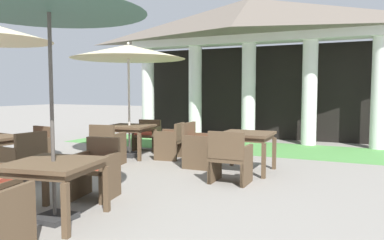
{
  "coord_description": "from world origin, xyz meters",
  "views": [
    {
      "loc": [
        3.25,
        -2.97,
        1.55
      ],
      "look_at": [
        0.32,
        3.37,
        1.01
      ],
      "focal_mm": 35.07,
      "sensor_mm": 36.0,
      "label": 1
    }
  ],
  "objects": [
    {
      "name": "patio_chair_mid_left_south",
      "position": [
        -1.63,
        3.35,
        0.42
      ],
      "size": [
        0.65,
        0.63,
        0.86
      ],
      "rotation": [
        0.0,
        0.0,
        0.14
      ],
      "color": "brown",
      "rests_on": "ground"
    },
    {
      "name": "patio_chair_mid_right_west",
      "position": [
        0.2,
        3.93,
        0.42
      ],
      "size": [
        0.58,
        0.59,
        0.91
      ],
      "rotation": [
        0.0,
        0.0,
        -1.56
      ],
      "color": "brown",
      "rests_on": "ground"
    },
    {
      "name": "lawn_strip",
      "position": [
        0.0,
        6.92,
        0.0
      ],
      "size": [
        10.17,
        2.44,
        0.01
      ],
      "primitive_type": "cube",
      "color": "#519347",
      "rests_on": "ground"
    },
    {
      "name": "patio_table_mid_left",
      "position": [
        -1.78,
        4.37,
        0.65
      ],
      "size": [
        1.13,
        1.13,
        0.74
      ],
      "rotation": [
        0.0,
        0.0,
        0.14
      ],
      "color": "brown",
      "rests_on": "ground"
    },
    {
      "name": "patio_table_near_foreground",
      "position": [
        -0.1,
        0.33,
        0.62
      ],
      "size": [
        1.13,
        1.13,
        0.72
      ],
      "rotation": [
        0.0,
        0.0,
        0.18
      ],
      "color": "brown",
      "rests_on": "ground"
    },
    {
      "name": "patio_chair_mid_left_north",
      "position": [
        -1.92,
        5.4,
        0.39
      ],
      "size": [
        0.7,
        0.59,
        0.79
      ],
      "rotation": [
        0.0,
        0.0,
        -3.0
      ],
      "color": "brown",
      "rests_on": "ground"
    },
    {
      "name": "background_pavilion",
      "position": [
        -0.0,
        8.27,
        3.26
      ],
      "size": [
        8.37,
        2.43,
        4.32
      ],
      "color": "white",
      "rests_on": "ground"
    },
    {
      "name": "patio_chair_far_back_north",
      "position": [
        -2.84,
        2.58,
        0.39
      ],
      "size": [
        0.66,
        0.56,
        0.82
      ],
      "rotation": [
        0.0,
        0.0,
        -3.24
      ],
      "color": "brown",
      "rests_on": "ground"
    },
    {
      "name": "patio_chair_near_foreground_north",
      "position": [
        -0.27,
        1.31,
        0.41
      ],
      "size": [
        0.64,
        0.66,
        0.86
      ],
      "rotation": [
        0.0,
        0.0,
        -2.97
      ],
      "color": "brown",
      "rests_on": "ground"
    },
    {
      "name": "patio_umbrella_mid_left",
      "position": [
        -1.78,
        4.37,
        2.44
      ],
      "size": [
        2.65,
        2.65,
        2.68
      ],
      "color": "#2D2D2D",
      "rests_on": "ground"
    },
    {
      "name": "patio_chair_mid_right_south",
      "position": [
        1.22,
        2.94,
        0.41
      ],
      "size": [
        0.64,
        0.55,
        0.89
      ],
      "rotation": [
        0.0,
        0.0,
        0.01
      ],
      "color": "brown",
      "rests_on": "ground"
    },
    {
      "name": "ground_plane",
      "position": [
        0.0,
        0.0,
        0.0
      ],
      "size": [
        60.0,
        60.0,
        0.0
      ],
      "primitive_type": "plane",
      "color": "gray"
    },
    {
      "name": "patio_chair_far_back_east",
      "position": [
        -2.01,
        1.56,
        0.4
      ],
      "size": [
        0.6,
        0.67,
        0.86
      ],
      "rotation": [
        0.0,
        0.0,
        1.47
      ],
      "color": "brown",
      "rests_on": "ground"
    },
    {
      "name": "patio_table_mid_right",
      "position": [
        1.21,
        3.94,
        0.66
      ],
      "size": [
        0.96,
        0.96,
        0.76
      ],
      "rotation": [
        0.0,
        0.0,
        0.01
      ],
      "color": "brown",
      "rests_on": "ground"
    },
    {
      "name": "terracotta_urn",
      "position": [
        0.23,
        5.23,
        0.18
      ],
      "size": [
        0.35,
        0.35,
        0.44
      ],
      "color": "#9E5633",
      "rests_on": "ground"
    },
    {
      "name": "patio_chair_mid_left_east",
      "position": [
        -0.75,
        4.52,
        0.4
      ],
      "size": [
        0.62,
        0.66,
        0.83
      ],
      "rotation": [
        0.0,
        0.0,
        -4.57
      ],
      "color": "brown",
      "rests_on": "ground"
    }
  ]
}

